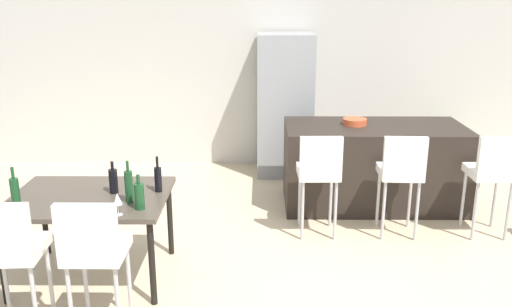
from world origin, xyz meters
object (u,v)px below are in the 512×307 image
object	(u,v)px
dining_chair_near	(9,247)
wine_glass_left	(117,199)
wine_bottle_right	(113,181)
wine_bottle_inner	(15,193)
dining_table	(90,203)
bar_chair_middle	(401,169)
wine_bottle_corner	(139,196)
potted_plant	(448,149)
refrigerator	(285,105)
wine_bottle_far	(129,186)
bar_chair_right	(493,170)
wine_bottle_middle	(158,179)
fruit_bowl	(355,122)
kitchen_island	(373,165)
bar_chair_left	(319,169)
dining_chair_far	(94,247)

from	to	relation	value
dining_chair_near	wine_glass_left	bearing A→B (deg)	35.53
wine_bottle_right	wine_bottle_inner	distance (m)	0.74
dining_table	bar_chair_middle	bearing A→B (deg)	16.58
wine_bottle_corner	potted_plant	bearing A→B (deg)	42.00
refrigerator	wine_bottle_far	bearing A→B (deg)	-114.51
wine_bottle_far	wine_bottle_inner	world-z (taller)	wine_bottle_far
bar_chair_right	potted_plant	size ratio (longest dim) A/B	1.90
bar_chair_middle	wine_bottle_far	distance (m)	2.59
bar_chair_middle	bar_chair_right	xyz separation A→B (m)	(0.88, -0.00, 0.00)
wine_bottle_middle	refrigerator	size ratio (longest dim) A/B	0.17
dining_chair_near	wine_bottle_right	size ratio (longest dim) A/B	3.86
wine_bottle_right	bar_chair_middle	bearing A→B (deg)	16.45
wine_bottle_right	wine_glass_left	xyz separation A→B (m)	(0.15, -0.46, 0.02)
fruit_bowl	kitchen_island	bearing A→B (deg)	-12.78
bar_chair_left	dining_table	bearing A→B (deg)	-157.35
dining_chair_far	wine_bottle_far	distance (m)	0.73
wine_glass_left	wine_bottle_right	bearing A→B (deg)	108.46
wine_bottle_far	wine_bottle_middle	size ratio (longest dim) A/B	1.12
refrigerator	dining_chair_far	bearing A→B (deg)	-111.37
bar_chair_left	wine_bottle_middle	xyz separation A→B (m)	(-1.42, -0.72, 0.15)
kitchen_island	wine_bottle_inner	size ratio (longest dim) A/B	5.90
dining_chair_far	wine_bottle_right	size ratio (longest dim) A/B	3.86
wine_bottle_middle	fruit_bowl	world-z (taller)	wine_bottle_middle
wine_glass_left	bar_chair_middle	bearing A→B (deg)	26.72
wine_bottle_corner	refrigerator	distance (m)	3.35
dining_chair_near	fruit_bowl	bearing A→B (deg)	43.21
wine_bottle_middle	wine_bottle_far	bearing A→B (deg)	-127.54
wine_bottle_corner	dining_table	bearing A→B (deg)	149.96
dining_chair_far	wine_bottle_inner	xyz separation A→B (m)	(-0.75, 0.56, 0.17)
kitchen_island	wine_bottle_inner	world-z (taller)	wine_bottle_inner
wine_bottle_far	fruit_bowl	xyz separation A→B (m)	(2.09, 1.87, 0.08)
wine_bottle_inner	wine_bottle_far	bearing A→B (deg)	9.50
wine_glass_left	refrigerator	xyz separation A→B (m)	(1.38, 3.23, 0.06)
refrigerator	kitchen_island	bearing A→B (deg)	-50.27
dining_chair_far	wine_bottle_corner	distance (m)	0.62
bar_chair_middle	dining_table	distance (m)	2.89
dining_table	potted_plant	bearing A→B (deg)	35.74
dining_chair_far	wine_glass_left	world-z (taller)	dining_chair_far
wine_bottle_corner	wine_bottle_far	xyz separation A→B (m)	(-0.11, 0.14, 0.03)
wine_bottle_corner	potted_plant	distance (m)	4.66
wine_bottle_corner	wine_bottle_right	distance (m)	0.45
wine_glass_left	fruit_bowl	size ratio (longest dim) A/B	0.66
wine_glass_left	wine_bottle_inner	bearing A→B (deg)	171.93
wine_bottle_inner	bar_chair_left	bearing A→B (deg)	24.35
bar_chair_middle	wine_bottle_middle	distance (m)	2.33
kitchen_island	refrigerator	size ratio (longest dim) A/B	1.08
dining_chair_far	wine_glass_left	distance (m)	0.48
potted_plant	bar_chair_middle	bearing A→B (deg)	-119.99
wine_bottle_corner	wine_bottle_inner	bearing A→B (deg)	-179.78
wine_bottle_inner	fruit_bowl	bearing A→B (deg)	34.52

